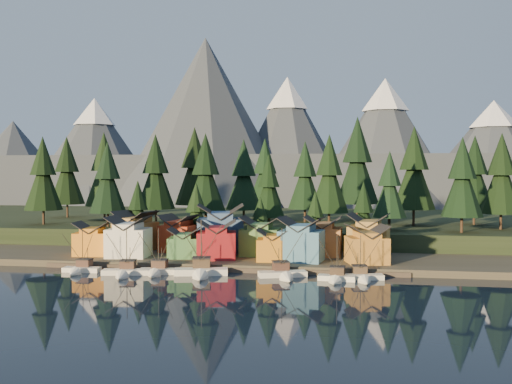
% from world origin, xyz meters
% --- Properties ---
extents(ground, '(500.00, 500.00, 0.00)m').
position_xyz_m(ground, '(0.00, 0.00, 0.00)').
color(ground, black).
rests_on(ground, ground).
extents(shore_strip, '(400.00, 50.00, 1.50)m').
position_xyz_m(shore_strip, '(0.00, 40.00, 0.75)').
color(shore_strip, '#3A372A').
rests_on(shore_strip, ground).
extents(hillside, '(420.00, 100.00, 6.00)m').
position_xyz_m(hillside, '(0.00, 90.00, 3.00)').
color(hillside, black).
rests_on(hillside, ground).
extents(dock, '(80.00, 4.00, 1.00)m').
position_xyz_m(dock, '(0.00, 16.50, 0.50)').
color(dock, '#4A3D35').
rests_on(dock, ground).
extents(mountain_ridge, '(560.00, 190.00, 90.00)m').
position_xyz_m(mountain_ridge, '(-4.20, 213.59, 26.06)').
color(mountain_ridge, '#434A56').
rests_on(mountain_ridge, ground).
extents(boat_0, '(8.25, 8.95, 9.90)m').
position_xyz_m(boat_0, '(-29.39, 9.34, 1.92)').
color(boat_0, silver).
rests_on(boat_0, ground).
extents(boat_1, '(10.52, 11.18, 10.57)m').
position_xyz_m(boat_1, '(-18.53, 7.61, 1.89)').
color(boat_1, silver).
rests_on(boat_1, ground).
extents(boat_2, '(8.27, 8.89, 10.68)m').
position_xyz_m(boat_2, '(-12.39, 9.94, 2.16)').
color(boat_2, beige).
rests_on(boat_2, ground).
extents(boat_3, '(11.83, 12.46, 12.79)m').
position_xyz_m(boat_3, '(-2.83, 9.79, 2.39)').
color(boat_3, white).
rests_on(boat_3, ground).
extents(boat_4, '(10.57, 10.97, 11.06)m').
position_xyz_m(boat_4, '(14.33, 10.50, 2.03)').
color(boat_4, white).
rests_on(boat_4, ground).
extents(boat_5, '(7.75, 8.33, 9.88)m').
position_xyz_m(boat_5, '(25.00, 8.44, 1.99)').
color(boat_5, white).
rests_on(boat_5, ground).
extents(boat_6, '(9.47, 10.06, 9.80)m').
position_xyz_m(boat_6, '(30.02, 10.19, 1.78)').
color(boat_6, silver).
rests_on(boat_6, ground).
extents(house_front_0, '(9.03, 8.66, 7.99)m').
position_xyz_m(house_front_0, '(-33.64, 24.65, 5.70)').
color(house_front_0, orange).
rests_on(house_front_0, shore_strip).
extents(house_front_1, '(9.85, 9.51, 9.58)m').
position_xyz_m(house_front_1, '(-23.94, 23.22, 6.53)').
color(house_front_1, white).
rests_on(house_front_1, shore_strip).
extents(house_front_2, '(7.98, 8.03, 6.90)m').
position_xyz_m(house_front_2, '(-10.67, 24.20, 5.13)').
color(house_front_2, '#3F743E').
rests_on(house_front_2, shore_strip).
extents(house_front_3, '(10.28, 9.96, 8.97)m').
position_xyz_m(house_front_3, '(-2.75, 23.76, 6.21)').
color(house_front_3, maroon).
rests_on(house_front_3, shore_strip).
extents(house_front_4, '(7.58, 8.08, 7.10)m').
position_xyz_m(house_front_4, '(10.34, 23.15, 5.23)').
color(house_front_4, '#C3781B').
rests_on(house_front_4, shore_strip).
extents(house_front_5, '(10.44, 9.72, 9.83)m').
position_xyz_m(house_front_5, '(16.89, 23.38, 6.66)').
color(house_front_5, teal).
rests_on(house_front_5, shore_strip).
extents(house_front_6, '(10.06, 9.73, 8.38)m').
position_xyz_m(house_front_6, '(31.33, 22.59, 5.90)').
color(house_front_6, '#BB7D30').
rests_on(house_front_6, shore_strip).
extents(house_back_0, '(10.90, 10.63, 10.02)m').
position_xyz_m(house_back_0, '(-26.65, 34.56, 6.76)').
color(house_back_0, '#A27439').
rests_on(house_back_0, shore_strip).
extents(house_back_1, '(9.51, 9.60, 9.26)m').
position_xyz_m(house_back_1, '(-14.83, 33.84, 6.36)').
color(house_back_1, maroon).
rests_on(house_back_1, shore_strip).
extents(house_back_2, '(13.15, 12.43, 11.96)m').
position_xyz_m(house_back_2, '(-4.26, 34.52, 7.78)').
color(house_back_2, '#365481').
rests_on(house_back_2, shore_strip).
extents(house_back_3, '(9.27, 8.28, 9.31)m').
position_xyz_m(house_back_3, '(6.39, 30.58, 6.39)').
color(house_back_3, '#44713D').
rests_on(house_back_3, shore_strip).
extents(house_back_4, '(9.05, 8.72, 9.45)m').
position_xyz_m(house_back_4, '(21.37, 32.23, 6.46)').
color(house_back_4, '#A06538').
rests_on(house_back_4, shore_strip).
extents(house_back_5, '(10.43, 10.52, 10.23)m').
position_xyz_m(house_back_5, '(32.03, 31.66, 6.87)').
color(house_back_5, olive).
rests_on(house_back_5, shore_strip).
extents(tree_hill_0, '(11.23, 11.23, 26.16)m').
position_xyz_m(tree_hill_0, '(-62.00, 52.00, 20.30)').
color(tree_hill_0, '#332319').
rests_on(tree_hill_0, hillside).
extents(tree_hill_1, '(12.18, 12.18, 28.38)m').
position_xyz_m(tree_hill_1, '(-50.00, 68.00, 21.51)').
color(tree_hill_1, '#332319').
rests_on(tree_hill_1, hillside).
extents(tree_hill_2, '(10.40, 10.40, 24.23)m').
position_xyz_m(tree_hill_2, '(-40.00, 48.00, 19.24)').
color(tree_hill_2, '#332319').
rests_on(tree_hill_2, hillside).
extents(tree_hill_3, '(11.59, 11.59, 26.99)m').
position_xyz_m(tree_hill_3, '(-30.00, 60.00, 20.76)').
color(tree_hill_3, '#332319').
rests_on(tree_hill_3, hillside).
extents(tree_hill_4, '(12.92, 12.92, 30.10)m').
position_xyz_m(tree_hill_4, '(-22.00, 75.00, 22.46)').
color(tree_hill_4, '#332319').
rests_on(tree_hill_4, hillside).
extents(tree_hill_5, '(11.32, 11.32, 26.38)m').
position_xyz_m(tree_hill_5, '(-12.00, 50.00, 20.42)').
color(tree_hill_5, '#332319').
rests_on(tree_hill_5, hillside).
extents(tree_hill_6, '(10.97, 10.97, 25.56)m').
position_xyz_m(tree_hill_6, '(-4.00, 65.00, 19.97)').
color(tree_hill_6, '#332319').
rests_on(tree_hill_6, hillside).
extents(tree_hill_7, '(8.78, 8.78, 20.45)m').
position_xyz_m(tree_hill_7, '(6.00, 48.00, 17.17)').
color(tree_hill_7, '#332319').
rests_on(tree_hill_7, hillside).
extents(tree_hill_8, '(10.79, 10.79, 25.13)m').
position_xyz_m(tree_hill_8, '(14.00, 72.00, 19.74)').
color(tree_hill_8, '#332319').
rests_on(tree_hill_8, hillside).
extents(tree_hill_9, '(11.19, 11.19, 26.08)m').
position_xyz_m(tree_hill_9, '(22.00, 55.00, 20.26)').
color(tree_hill_9, '#332319').
rests_on(tree_hill_9, hillside).
extents(tree_hill_10, '(14.25, 14.25, 33.21)m').
position_xyz_m(tree_hill_10, '(30.00, 80.00, 24.16)').
color(tree_hill_10, '#332319').
rests_on(tree_hill_10, hillside).
extents(tree_hill_11, '(9.09, 9.09, 21.19)m').
position_xyz_m(tree_hill_11, '(38.00, 50.00, 17.58)').
color(tree_hill_11, '#332319').
rests_on(tree_hill_11, hillside).
extents(tree_hill_12, '(12.40, 12.40, 28.89)m').
position_xyz_m(tree_hill_12, '(46.00, 66.00, 21.79)').
color(tree_hill_12, '#332319').
rests_on(tree_hill_12, hillside).
extents(tree_hill_13, '(10.56, 10.56, 24.59)m').
position_xyz_m(tree_hill_13, '(56.00, 48.00, 19.44)').
color(tree_hill_13, '#332319').
rests_on(tree_hill_13, hillside).
extents(tree_hill_14, '(11.34, 11.34, 26.41)m').
position_xyz_m(tree_hill_14, '(64.00, 72.00, 20.44)').
color(tree_hill_14, '#332319').
rests_on(tree_hill_14, hillside).
extents(tree_hill_15, '(11.49, 11.49, 26.77)m').
position_xyz_m(tree_hill_15, '(0.00, 82.00, 20.63)').
color(tree_hill_15, '#332319').
rests_on(tree_hill_15, hillside).
extents(tree_hill_16, '(11.92, 11.92, 27.77)m').
position_xyz_m(tree_hill_16, '(-68.00, 78.00, 21.18)').
color(tree_hill_16, '#332319').
rests_on(tree_hill_16, hillside).
extents(tree_hill_17, '(11.23, 11.23, 26.16)m').
position_xyz_m(tree_hill_17, '(68.00, 58.00, 20.30)').
color(tree_hill_17, '#332319').
rests_on(tree_hill_17, hillside).
extents(tree_shore_0, '(7.68, 7.68, 17.88)m').
position_xyz_m(tree_shore_0, '(-28.00, 40.00, 11.27)').
color(tree_shore_0, '#332319').
rests_on(tree_shore_0, shore_strip).
extents(tree_shore_1, '(7.46, 7.46, 17.37)m').
position_xyz_m(tree_shore_1, '(-12.00, 40.00, 10.99)').
color(tree_shore_1, '#332319').
rests_on(tree_shore_1, shore_strip).
extents(tree_shore_2, '(5.88, 5.88, 13.70)m').
position_xyz_m(tree_shore_2, '(5.00, 40.00, 8.97)').
color(tree_shore_2, '#332319').
rests_on(tree_shore_2, shore_strip).
extents(tree_shore_3, '(6.62, 6.62, 15.43)m').
position_xyz_m(tree_shore_3, '(19.00, 40.00, 9.92)').
color(tree_shore_3, '#332319').
rests_on(tree_shore_3, shore_strip).
extents(tree_shore_4, '(7.64, 7.64, 17.79)m').
position_xyz_m(tree_shore_4, '(31.00, 40.00, 11.22)').
color(tree_shore_4, '#332319').
rests_on(tree_shore_4, shore_strip).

